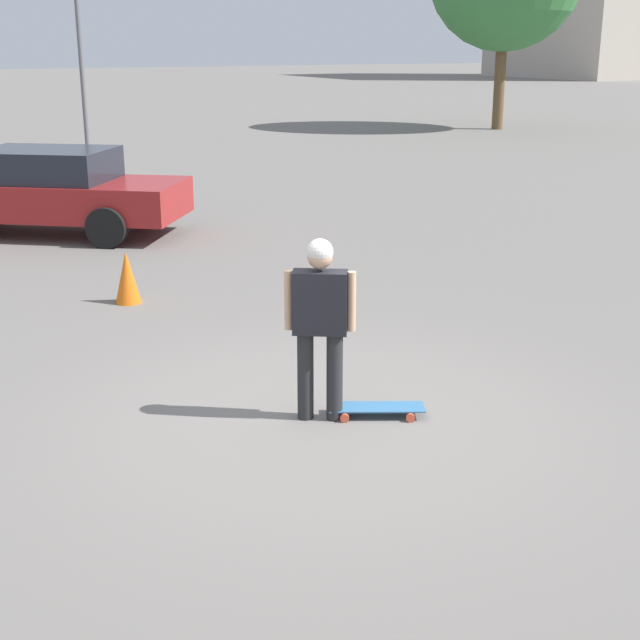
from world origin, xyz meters
name	(u,v)px	position (x,y,z in m)	size (l,w,h in m)	color
ground_plane	(320,418)	(0.00, 0.00, 0.00)	(220.00, 220.00, 0.00)	slate
person	(320,315)	(0.00, 0.00, 0.93)	(0.51, 0.41, 1.57)	#262628
skateboard	(377,408)	(0.45, -0.18, 0.07)	(0.84, 0.59, 0.09)	#336693
car_parked_near	(43,190)	(-0.49, 8.98, 0.74)	(4.82, 4.21, 1.42)	maroon
traffic_cone	(127,277)	(-0.45, 4.26, 0.33)	(0.32, 0.32, 0.65)	orange
lamp_post	(80,45)	(2.64, 18.83, 3.02)	(0.28, 0.28, 5.08)	#59595E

